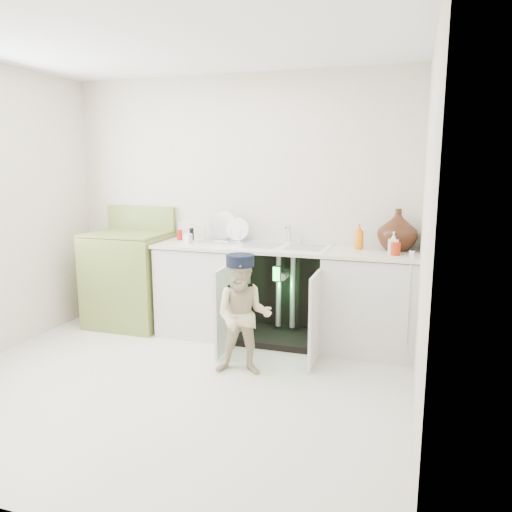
# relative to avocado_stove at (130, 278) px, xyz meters

# --- Properties ---
(ground) EXTENTS (3.50, 3.50, 0.00)m
(ground) POSITION_rel_avocado_stove_xyz_m (1.08, -1.18, -0.50)
(ground) COLOR beige
(ground) RESTS_ON ground
(room_shell) EXTENTS (6.00, 5.50, 1.26)m
(room_shell) POSITION_rel_avocado_stove_xyz_m (1.08, -1.18, 0.75)
(room_shell) COLOR beige
(room_shell) RESTS_ON ground
(counter_run) EXTENTS (2.44, 1.02, 1.27)m
(counter_run) POSITION_rel_avocado_stove_xyz_m (1.67, 0.03, -0.02)
(counter_run) COLOR silver
(counter_run) RESTS_ON ground
(avocado_stove) EXTENTS (0.78, 0.65, 1.21)m
(avocado_stove) POSITION_rel_avocado_stove_xyz_m (0.00, 0.00, 0.00)
(avocado_stove) COLOR olive
(avocado_stove) RESTS_ON ground
(repair_worker) EXTENTS (0.52, 0.71, 0.96)m
(repair_worker) POSITION_rel_avocado_stove_xyz_m (1.52, -0.81, -0.01)
(repair_worker) COLOR beige
(repair_worker) RESTS_ON ground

